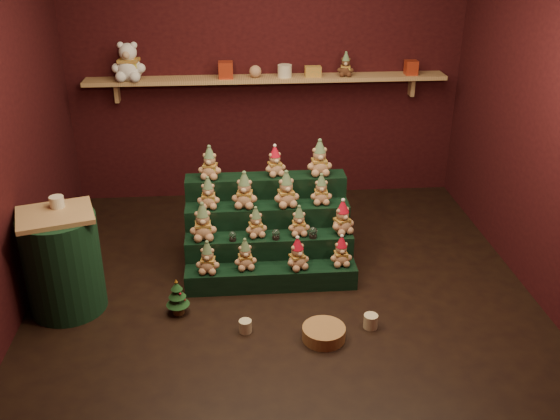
{
  "coord_description": "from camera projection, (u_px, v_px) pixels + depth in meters",
  "views": [
    {
      "loc": [
        -0.37,
        -4.29,
        2.78
      ],
      "look_at": [
        -0.0,
        0.25,
        0.62
      ],
      "focal_mm": 40.0,
      "sensor_mm": 36.0,
      "label": 1
    }
  ],
  "objects": [
    {
      "name": "teddy_12",
      "position": [
        210.0,
        162.0,
        5.33
      ],
      "size": [
        0.23,
        0.22,
        0.28
      ],
      "primitive_type": null,
      "rotation": [
        0.0,
        0.0,
        -0.19
      ],
      "color": "tan",
      "rests_on": "riser_tier_back"
    },
    {
      "name": "snow_globe_b",
      "position": [
        276.0,
        234.0,
        5.12
      ],
      "size": [
        0.07,
        0.07,
        0.09
      ],
      "color": "black",
      "rests_on": "riser_tier_midfront"
    },
    {
      "name": "teddy_2",
      "position": [
        297.0,
        254.0,
        5.01
      ],
      "size": [
        0.24,
        0.23,
        0.27
      ],
      "primitive_type": null,
      "rotation": [
        0.0,
        0.0,
        0.4
      ],
      "color": "tan",
      "rests_on": "riser_tier_front"
    },
    {
      "name": "mini_christmas_tree",
      "position": [
        177.0,
        297.0,
        4.74
      ],
      "size": [
        0.18,
        0.18,
        0.31
      ],
      "rotation": [
        0.0,
        0.0,
        0.38
      ],
      "color": "#4C351B",
      "rests_on": "ground"
    },
    {
      "name": "teddy_0",
      "position": [
        208.0,
        257.0,
        4.96
      ],
      "size": [
        0.21,
        0.19,
        0.27
      ],
      "primitive_type": null,
      "rotation": [
        0.0,
        0.0,
        -0.12
      ],
      "color": "tan",
      "rests_on": "riser_tier_front"
    },
    {
      "name": "table_ornament",
      "position": [
        57.0,
        202.0,
        4.6
      ],
      "size": [
        0.11,
        0.11,
        0.08
      ],
      "primitive_type": "cylinder",
      "color": "beige",
      "rests_on": "side_table"
    },
    {
      "name": "back_shelf",
      "position": [
        267.0,
        79.0,
        6.22
      ],
      "size": [
        3.6,
        0.26,
        0.24
      ],
      "color": "tan",
      "rests_on": "ground"
    },
    {
      "name": "brown_bear",
      "position": [
        346.0,
        64.0,
        6.18
      ],
      "size": [
        0.19,
        0.17,
        0.23
      ],
      "primitive_type": null,
      "rotation": [
        0.0,
        0.0,
        -0.16
      ],
      "color": "#4E2C1A",
      "rests_on": "back_shelf"
    },
    {
      "name": "riser_tier_midback",
      "position": [
        268.0,
        233.0,
        5.43
      ],
      "size": [
        1.4,
        0.22,
        0.54
      ],
      "primitive_type": "cube",
      "color": "black",
      "rests_on": "ground"
    },
    {
      "name": "teddy_11",
      "position": [
        321.0,
        189.0,
        5.29
      ],
      "size": [
        0.19,
        0.17,
        0.26
      ],
      "primitive_type": null,
      "rotation": [
        0.0,
        0.0,
        -0.01
      ],
      "color": "tan",
      "rests_on": "riser_tier_midback"
    },
    {
      "name": "teddy_13",
      "position": [
        275.0,
        161.0,
        5.4
      ],
      "size": [
        0.22,
        0.21,
        0.26
      ],
      "primitive_type": null,
      "rotation": [
        0.0,
        0.0,
        0.29
      ],
      "color": "tan",
      "rests_on": "riser_tier_back"
    },
    {
      "name": "teddy_14",
      "position": [
        319.0,
        158.0,
        5.4
      ],
      "size": [
        0.23,
        0.21,
        0.31
      ],
      "primitive_type": null,
      "rotation": [
        0.0,
        0.0,
        0.07
      ],
      "color": "tan",
      "rests_on": "riser_tier_back"
    },
    {
      "name": "white_bear",
      "position": [
        128.0,
        56.0,
        5.98
      ],
      "size": [
        0.36,
        0.33,
        0.46
      ],
      "primitive_type": null,
      "rotation": [
        0.0,
        0.0,
        -0.1
      ],
      "color": "white",
      "rests_on": "back_shelf"
    },
    {
      "name": "teddy_4",
      "position": [
        203.0,
        221.0,
        5.08
      ],
      "size": [
        0.23,
        0.21,
        0.31
      ],
      "primitive_type": null,
      "rotation": [
        0.0,
        0.0,
        0.05
      ],
      "color": "tan",
      "rests_on": "riser_tier_midfront"
    },
    {
      "name": "side_table",
      "position": [
        63.0,
        262.0,
        4.7
      ],
      "size": [
        0.64,
        0.58,
        0.82
      ],
      "rotation": [
        0.0,
        0.0,
        0.29
      ],
      "color": "tan",
      "rests_on": "ground"
    },
    {
      "name": "teddy_7",
      "position": [
        342.0,
        217.0,
        5.19
      ],
      "size": [
        0.26,
        0.25,
        0.29
      ],
      "primitive_type": null,
      "rotation": [
        0.0,
        0.0,
        0.42
      ],
      "color": "tan",
      "rests_on": "riser_tier_midfront"
    },
    {
      "name": "riser_tier_midfront",
      "position": [
        269.0,
        255.0,
        5.27
      ],
      "size": [
        1.4,
        0.22,
        0.36
      ],
      "primitive_type": "cube",
      "color": "black",
      "rests_on": "ground"
    },
    {
      "name": "ground",
      "position": [
        283.0,
        291.0,
        5.09
      ],
      "size": [
        4.0,
        4.0,
        0.0
      ],
      "primitive_type": "plane",
      "color": "black",
      "rests_on": "ground"
    },
    {
      "name": "snow_globe_c",
      "position": [
        313.0,
        232.0,
        5.14
      ],
      "size": [
        0.07,
        0.07,
        0.1
      ],
      "color": "black",
      "rests_on": "riser_tier_midfront"
    },
    {
      "name": "scarf_gift_box",
      "position": [
        313.0,
        71.0,
        6.2
      ],
      "size": [
        0.16,
        0.1,
        0.1
      ],
      "primitive_type": "cube",
      "color": "orange",
      "rests_on": "back_shelf"
    },
    {
      "name": "teddy_6",
      "position": [
        299.0,
        221.0,
        5.16
      ],
      "size": [
        0.18,
        0.16,
        0.25
      ],
      "primitive_type": null,
      "rotation": [
        0.0,
        0.0,
        0.02
      ],
      "color": "tan",
      "rests_on": "riser_tier_midfront"
    },
    {
      "name": "snow_globe_a",
      "position": [
        233.0,
        236.0,
        5.1
      ],
      "size": [
        0.06,
        0.06,
        0.08
      ],
      "color": "black",
      "rests_on": "riser_tier_midfront"
    },
    {
      "name": "teddy_5",
      "position": [
        256.0,
        222.0,
        5.14
      ],
      "size": [
        0.21,
        0.2,
        0.25
      ],
      "primitive_type": null,
      "rotation": [
        0.0,
        0.0,
        0.22
      ],
      "color": "tan",
      "rests_on": "riser_tier_midfront"
    },
    {
      "name": "teddy_1",
      "position": [
        245.0,
        254.0,
        5.02
      ],
      "size": [
        0.2,
        0.19,
        0.26
      ],
      "primitive_type": null,
      "rotation": [
        0.0,
        0.0,
        0.13
      ],
      "color": "tan",
      "rests_on": "riser_tier_front"
    },
    {
      "name": "mug_left",
      "position": [
        245.0,
        326.0,
        4.57
      ],
      "size": [
        0.09,
        0.09,
        0.09
      ],
      "primitive_type": "cylinder",
      "color": "beige",
      "rests_on": "ground"
    },
    {
      "name": "teddy_9",
      "position": [
        245.0,
        190.0,
        5.22
      ],
      "size": [
        0.25,
        0.23,
        0.3
      ],
      "primitive_type": null,
      "rotation": [
        0.0,
        0.0,
        -0.16
      ],
      "color": "tan",
      "rests_on": "riser_tier_midback"
    },
    {
      "name": "right_wall",
      "position": [
        557.0,
        120.0,
        4.63
      ],
      "size": [
        0.1,
        4.0,
        2.8
      ],
      "primitive_type": "cube",
      "color": "black",
      "rests_on": "ground"
    },
    {
      "name": "front_wall",
      "position": [
        324.0,
        275.0,
        2.64
      ],
      "size": [
        4.0,
        0.1,
        2.8
      ],
      "primitive_type": "cube",
      "color": "black",
      "rests_on": "ground"
    },
    {
      "name": "riser_tier_back",
      "position": [
        266.0,
        213.0,
        5.59
      ],
      "size": [
        1.4,
        0.22,
        0.72
      ],
      "primitive_type": "cube",
      "color": "black",
      "rests_on": "ground"
    },
    {
      "name": "back_wall",
      "position": [
        266.0,
        65.0,
        6.33
      ],
      "size": [
        4.0,
        0.1,
        2.8
      ],
      "primitive_type": "cube",
      "color": "black",
      "rests_on": "ground"
    },
    {
      "name": "mug_right",
      "position": [
        371.0,
        321.0,
        4.62
      ],
      "size": [
        0.11,
        0.11,
        0.11
      ],
      "primitive_type": "cylinder",
      "color": "beige",
      "rests_on": "ground"
    },
    {
      "name": "riser_tier_front",
      "position": [
        271.0,
        277.0,
        5.11
      ],
      "size": [
        1.4,
        0.22,
        0.18
      ],
      "primitive_type": "cube",
      "color": "black",
      "rests_on": "ground"
    },
    {
      "name": "teddy_8",
      "position": [
        208.0,
        193.0,
        5.22
      ],
      "size": [
        0.2,
        0.18,
        0.27
      ],
      "primitive_type": null,
      "rotation": [
        0.0,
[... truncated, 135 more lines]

